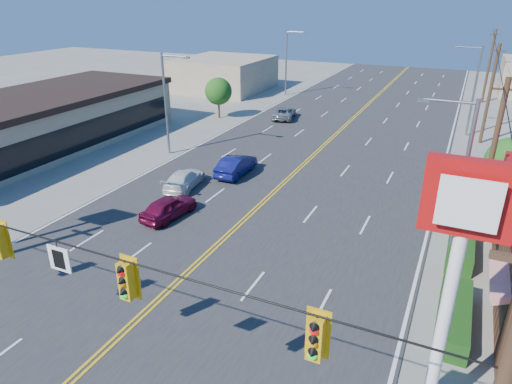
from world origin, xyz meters
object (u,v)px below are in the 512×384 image
at_px(car_white, 184,180).
at_px(signal_span, 29,265).
at_px(kfc_pylon, 459,250).
at_px(car_blue, 236,166).
at_px(car_magenta, 169,208).
at_px(car_silver, 284,113).

bearing_deg(car_white, signal_span, 99.97).
height_order(kfc_pylon, car_blue, kfc_pylon).
height_order(car_magenta, car_silver, car_magenta).
height_order(car_magenta, car_blue, car_blue).
relative_size(kfc_pylon, car_blue, 2.00).
xyz_separation_m(signal_span, car_magenta, (-4.03, 12.17, -4.24)).
bearing_deg(car_silver, car_magenta, 84.10).
xyz_separation_m(car_magenta, car_silver, (-2.40, 24.26, -0.04)).
bearing_deg(car_magenta, car_white, -61.45).
bearing_deg(car_magenta, car_blue, -86.10).
relative_size(car_magenta, car_blue, 0.89).
height_order(signal_span, kfc_pylon, signal_span).
xyz_separation_m(signal_span, car_white, (-5.69, 16.34, -4.28)).
bearing_deg(car_blue, car_silver, -81.52).
bearing_deg(car_silver, signal_span, 88.46).
height_order(signal_span, car_white, signal_span).
xyz_separation_m(car_blue, car_white, (-2.06, -3.61, -0.10)).
bearing_deg(kfc_pylon, signal_span, -160.22).
bearing_deg(car_white, car_silver, -97.10).
bearing_deg(kfc_pylon, car_white, 143.72).
bearing_deg(car_silver, car_white, 80.56).
bearing_deg(signal_span, car_blue, 100.30).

